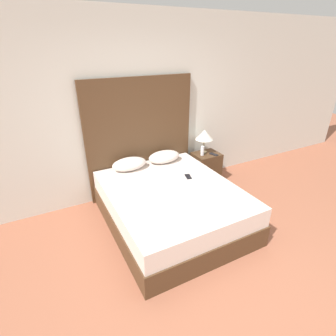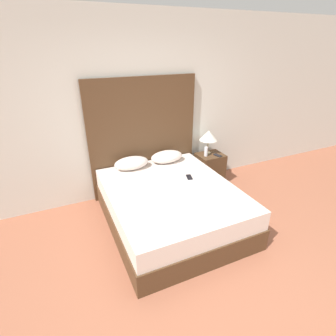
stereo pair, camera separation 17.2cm
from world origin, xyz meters
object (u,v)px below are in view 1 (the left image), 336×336
(phone_on_bed, at_px, (188,177))
(nightstand, at_px, (206,168))
(bed, at_px, (171,206))
(phone_on_nightstand, at_px, (214,154))
(table_lamp, at_px, (204,135))

(phone_on_bed, xyz_separation_m, nightstand, (0.74, 0.59, -0.28))
(phone_on_bed, distance_m, nightstand, 0.99)
(bed, bearing_deg, nightstand, 34.47)
(phone_on_bed, bearing_deg, nightstand, 38.54)
(bed, relative_size, phone_on_nightstand, 11.94)
(table_lamp, xyz_separation_m, phone_on_nightstand, (0.10, -0.16, -0.31))
(nightstand, distance_m, phone_on_nightstand, 0.30)
(phone_on_bed, height_order, phone_on_nightstand, phone_on_bed)
(phone_on_bed, height_order, table_lamp, table_lamp)
(nightstand, height_order, phone_on_nightstand, phone_on_nightstand)
(phone_on_nightstand, bearing_deg, bed, -150.60)
(phone_on_nightstand, bearing_deg, phone_on_bed, -148.65)
(bed, height_order, nightstand, bed)
(bed, bearing_deg, phone_on_nightstand, 29.40)
(nightstand, relative_size, table_lamp, 1.33)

